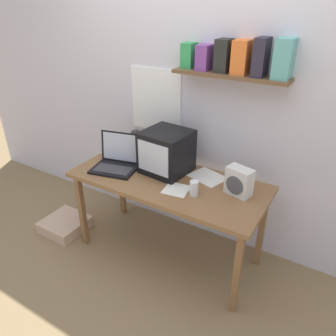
% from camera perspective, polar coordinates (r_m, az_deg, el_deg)
% --- Properties ---
extents(ground_plane, '(12.00, 12.00, 0.00)m').
position_cam_1_polar(ground_plane, '(2.98, 0.00, -14.38)').
color(ground_plane, '#8B714D').
extents(back_wall, '(5.60, 0.24, 2.60)m').
position_cam_1_polar(back_wall, '(2.71, 5.44, 12.84)').
color(back_wall, silver).
rests_on(back_wall, ground_plane).
extents(corner_desk, '(1.54, 0.68, 0.74)m').
position_cam_1_polar(corner_desk, '(2.58, 0.00, -3.29)').
color(corner_desk, brown).
rests_on(corner_desk, ground_plane).
extents(crt_monitor, '(0.38, 0.38, 0.34)m').
position_cam_1_polar(crt_monitor, '(2.60, -0.27, 2.85)').
color(crt_monitor, black).
rests_on(crt_monitor, corner_desk).
extents(laptop, '(0.41, 0.36, 0.27)m').
position_cam_1_polar(laptop, '(2.73, -8.88, 1.50)').
color(laptop, black).
rests_on(laptop, corner_desk).
extents(desk_lamp, '(0.13, 0.17, 0.29)m').
position_cam_1_polar(desk_lamp, '(2.77, -5.42, 4.86)').
color(desk_lamp, '#232326').
rests_on(desk_lamp, corner_desk).
extents(juice_glass, '(0.06, 0.06, 0.11)m').
position_cam_1_polar(juice_glass, '(2.33, 4.54, -3.66)').
color(juice_glass, white).
rests_on(juice_glass, corner_desk).
extents(space_heater, '(0.20, 0.15, 0.21)m').
position_cam_1_polar(space_heater, '(2.37, 12.26, -2.32)').
color(space_heater, silver).
rests_on(space_heater, corner_desk).
extents(printed_handout, '(0.32, 0.28, 0.00)m').
position_cam_1_polar(printed_handout, '(2.59, 6.90, -1.55)').
color(printed_handout, silver).
rests_on(printed_handout, corner_desk).
extents(loose_paper_near_monitor, '(0.20, 0.20, 0.00)m').
position_cam_1_polar(loose_paper_near_monitor, '(2.41, 1.47, -3.78)').
color(loose_paper_near_monitor, silver).
rests_on(loose_paper_near_monitor, corner_desk).
extents(floor_cushion, '(0.38, 0.38, 0.11)m').
position_cam_1_polar(floor_cushion, '(3.34, -17.46, -9.36)').
color(floor_cushion, '#CEAA8D').
rests_on(floor_cushion, ground_plane).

